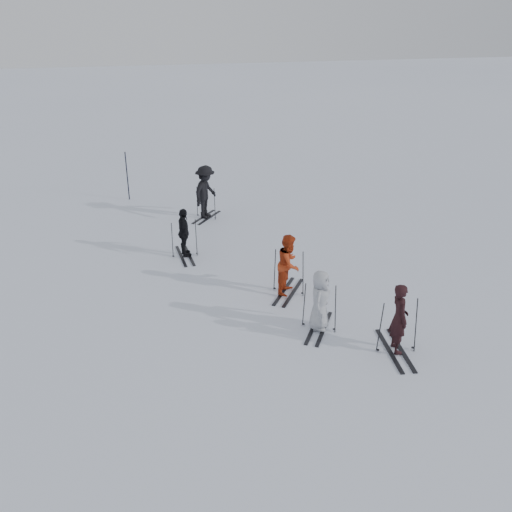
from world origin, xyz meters
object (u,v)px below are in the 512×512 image
(skier_grey, at_px, (320,301))
(skier_uphill_left, at_px, (184,234))
(skier_near_dark, at_px, (399,319))
(piste_marker, at_px, (127,176))
(skier_uphill_far, at_px, (206,193))
(skier_red, at_px, (289,265))

(skier_grey, distance_m, skier_uphill_left, 5.68)
(skier_near_dark, relative_size, piste_marker, 0.86)
(skier_uphill_far, relative_size, piste_marker, 1.00)
(skier_red, relative_size, skier_grey, 1.10)
(skier_uphill_left, bearing_deg, piste_marker, 10.49)
(piste_marker, bearing_deg, skier_grey, -68.94)
(skier_red, relative_size, skier_uphill_left, 1.09)
(skier_grey, bearing_deg, piste_marker, 51.82)
(skier_uphill_left, bearing_deg, skier_grey, -155.73)
(piste_marker, bearing_deg, skier_uphill_left, -75.52)
(skier_uphill_left, bearing_deg, skier_red, -144.76)
(skier_red, xyz_separation_m, skier_uphill_left, (-2.48, 3.04, -0.07))
(skier_near_dark, distance_m, skier_uphill_left, 7.53)
(skier_near_dark, xyz_separation_m, skier_uphill_left, (-4.09, 6.32, -0.07))
(skier_uphill_far, bearing_deg, skier_grey, -131.65)
(skier_grey, height_order, piste_marker, piste_marker)
(piste_marker, bearing_deg, skier_red, -65.98)
(skier_red, relative_size, piste_marker, 0.86)
(skier_grey, relative_size, piste_marker, 0.78)
(skier_red, xyz_separation_m, skier_grey, (0.21, -1.97, -0.08))
(skier_grey, distance_m, skier_uphill_far, 8.41)
(skier_grey, bearing_deg, skier_uphill_left, 59.02)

